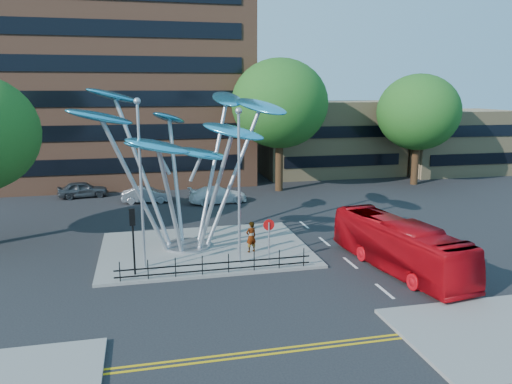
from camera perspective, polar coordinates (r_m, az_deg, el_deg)
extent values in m
plane|color=black|center=(24.46, -1.67, -10.82)|extent=(120.00, 120.00, 0.00)
cube|color=slate|center=(29.85, -5.85, -6.49)|extent=(12.00, 9.00, 0.15)
cube|color=gold|center=(19.19, 2.03, -17.52)|extent=(40.00, 0.12, 0.01)
cube|color=gold|center=(18.94, 2.28, -17.95)|extent=(40.00, 0.12, 0.01)
cube|color=brown|center=(54.47, -15.32, 17.27)|extent=(25.00, 15.00, 30.00)
cube|color=tan|center=(56.26, 8.37, 6.14)|extent=(15.00, 8.00, 8.00)
cube|color=tan|center=(61.10, 21.44, 5.42)|extent=(12.00, 8.00, 7.00)
cylinder|color=black|center=(46.32, 2.66, 3.64)|extent=(0.70, 0.70, 5.72)
ellipsoid|color=#164E16|center=(45.88, 2.73, 10.08)|extent=(8.80, 8.80, 8.10)
cylinder|color=black|center=(51.90, 17.75, 3.60)|extent=(0.70, 0.70, 5.06)
ellipsoid|color=#164E16|center=(51.49, 18.07, 8.67)|extent=(8.00, 8.00, 7.36)
cylinder|color=#9EA0A5|center=(30.19, -7.87, -6.06)|extent=(2.80, 2.80, 0.12)
cylinder|color=#9EA0A5|center=(28.58, -10.37, 0.80)|extent=(0.24, 0.24, 7.80)
ellipsoid|color=#2FA2CD|center=(27.17, -17.39, 8.19)|extent=(3.92, 2.95, 1.39)
cylinder|color=#9EA0A5|center=(28.38, -8.66, -0.67)|extent=(0.24, 0.24, 6.40)
ellipsoid|color=#2FA2CD|center=(25.63, -11.18, 5.17)|extent=(3.47, 1.78, 1.31)
cylinder|color=#9EA0A5|center=(28.60, -6.72, 0.10)|extent=(0.24, 0.24, 7.00)
ellipsoid|color=#2FA2CD|center=(26.78, -2.66, 6.95)|extent=(3.81, 3.11, 1.36)
cylinder|color=#9EA0A5|center=(29.33, -5.76, 1.61)|extent=(0.24, 0.24, 8.20)
ellipsoid|color=#2FA2CD|center=(29.90, 0.55, 9.76)|extent=(3.52, 4.06, 1.44)
cylinder|color=#9EA0A5|center=(30.14, -6.74, 2.24)|extent=(0.24, 0.24, 8.60)
ellipsoid|color=#2FA2CD|center=(32.02, -3.35, 10.59)|extent=(2.21, 3.79, 1.39)
cylinder|color=#9EA0A5|center=(30.25, -8.61, 1.07)|extent=(0.24, 0.24, 7.40)
ellipsoid|color=#2FA2CD|center=(32.36, -9.90, 8.33)|extent=(3.02, 3.71, 1.34)
cylinder|color=#9EA0A5|center=(29.49, -10.11, 2.13)|extent=(0.24, 0.24, 8.80)
ellipsoid|color=#2FA2CD|center=(30.49, -15.91, 10.49)|extent=(3.88, 3.60, 1.42)
ellipsoid|color=#2FA2CD|center=(29.04, -11.79, 5.11)|extent=(3.40, 1.96, 1.13)
ellipsoid|color=#2FA2CD|center=(28.68, -6.31, 4.40)|extent=(3.39, 2.16, 1.11)
cylinder|color=#9EA0A5|center=(26.14, -12.98, 0.45)|extent=(0.14, 0.14, 8.50)
sphere|color=#9EA0A5|center=(25.66, -13.44, 10.06)|extent=(0.36, 0.36, 0.36)
cylinder|color=#9EA0A5|center=(26.16, -1.94, 0.20)|extent=(0.14, 0.14, 8.00)
sphere|color=#9EA0A5|center=(25.65, -2.01, 9.25)|extent=(0.36, 0.36, 0.36)
cylinder|color=black|center=(25.82, -13.82, -5.81)|extent=(0.10, 0.10, 3.20)
cube|color=black|center=(25.44, -13.97, -2.80)|extent=(0.28, 0.18, 0.85)
sphere|color=#FF0C0C|center=(25.37, -14.00, -2.18)|extent=(0.18, 0.18, 0.18)
cylinder|color=#9EA0A5|center=(26.72, 1.48, -5.87)|extent=(0.08, 0.08, 2.30)
cylinder|color=red|center=(26.47, 1.48, -3.78)|extent=(0.60, 0.04, 0.60)
cube|color=white|center=(26.49, 1.47, -3.77)|extent=(0.42, 0.03, 0.10)
cylinder|color=black|center=(25.44, -15.30, -8.77)|extent=(0.05, 0.05, 1.00)
cylinder|color=black|center=(25.41, -12.25, -8.64)|extent=(0.05, 0.05, 1.00)
cylinder|color=black|center=(25.44, -9.19, -8.49)|extent=(0.05, 0.05, 1.00)
cylinder|color=black|center=(25.55, -6.15, -8.31)|extent=(0.05, 0.05, 1.00)
cylinder|color=black|center=(25.73, -3.16, -8.12)|extent=(0.05, 0.05, 1.00)
cylinder|color=black|center=(25.98, -0.21, -7.90)|extent=(0.05, 0.05, 1.00)
cylinder|color=black|center=(26.29, 2.67, -7.67)|extent=(0.05, 0.05, 1.00)
cylinder|color=black|center=(26.66, 5.48, -7.43)|extent=(0.05, 0.05, 1.00)
cube|color=black|center=(25.61, -4.65, -8.11)|extent=(10.00, 0.06, 0.06)
cube|color=black|center=(25.74, -4.64, -8.85)|extent=(10.00, 0.06, 0.06)
imported|color=#B00810|center=(27.25, 16.02, -5.90)|extent=(3.57, 9.84, 2.68)
imported|color=gray|center=(28.69, -0.57, -5.15)|extent=(0.76, 0.62, 1.79)
imported|color=#3D4044|center=(46.27, -19.21, 0.29)|extent=(4.42, 2.34, 1.43)
imported|color=#97999D|center=(42.70, -12.38, -0.31)|extent=(4.15, 1.76, 1.33)
imported|color=silver|center=(41.67, -4.36, -0.31)|extent=(5.04, 2.55, 1.40)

